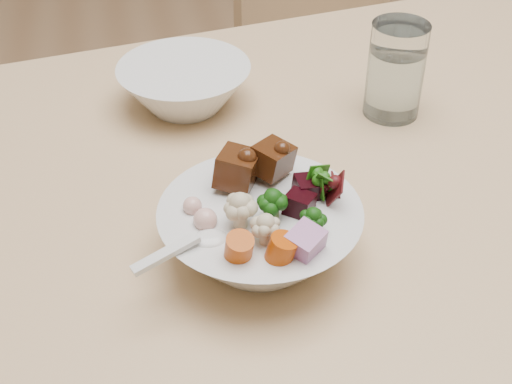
% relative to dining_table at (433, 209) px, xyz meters
% --- Properties ---
extents(dining_table, '(1.58, 1.04, 0.69)m').
position_rel_dining_table_xyz_m(dining_table, '(0.00, 0.00, 0.00)').
color(dining_table, tan).
rests_on(dining_table, ground).
extents(chair_far, '(0.52, 0.52, 0.87)m').
position_rel_dining_table_xyz_m(chair_far, '(0.12, 0.68, -0.13)').
color(chair_far, tan).
rests_on(chair_far, ground).
extents(food_bowl, '(0.19, 0.19, 0.10)m').
position_rel_dining_table_xyz_m(food_bowl, '(-0.23, -0.11, 0.10)').
color(food_bowl, silver).
rests_on(food_bowl, dining_table).
extents(soup_spoon, '(0.09, 0.05, 0.02)m').
position_rel_dining_table_xyz_m(soup_spoon, '(-0.30, -0.14, 0.13)').
color(soup_spoon, silver).
rests_on(soup_spoon, food_bowl).
extents(water_glass, '(0.07, 0.07, 0.12)m').
position_rel_dining_table_xyz_m(water_glass, '(-0.02, 0.11, 0.12)').
color(water_glass, white).
rests_on(water_glass, dining_table).
extents(side_bowl, '(0.17, 0.17, 0.06)m').
position_rel_dining_table_xyz_m(side_bowl, '(-0.27, 0.18, 0.10)').
color(side_bowl, silver).
rests_on(side_bowl, dining_table).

